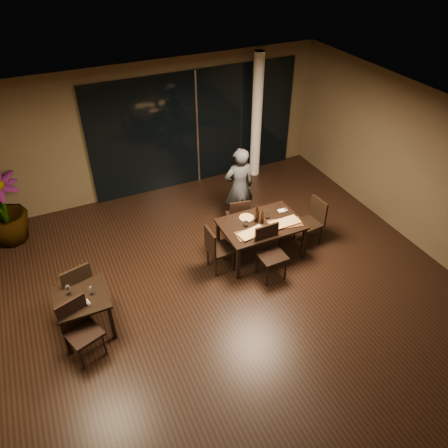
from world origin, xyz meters
The scene contains 31 objects.
ground centered at (0.00, 0.00, 0.00)m, with size 8.00×8.00×0.00m, color black.
wall_back centered at (0.00, 4.05, 1.50)m, with size 8.00×0.10×3.00m, color #4C3F29.
wall_right centered at (4.05, 0.00, 1.50)m, with size 0.10×8.00×3.00m, color #4C3F29.
ceiling centered at (0.00, 0.00, 3.02)m, with size 8.00×8.00×0.04m, color silver.
window_panel centered at (1.00, 3.96, 1.35)m, with size 5.00×0.06×2.70m, color black.
column centered at (2.40, 3.65, 1.50)m, with size 0.24×0.24×3.00m, color white.
main_table centered at (1.00, 0.80, 0.68)m, with size 1.50×1.00×0.75m.
side_table centered at (-2.40, 0.30, 0.62)m, with size 0.80×0.80×0.75m.
chair_main_far centered at (0.88, 1.51, 0.50)m, with size 0.49×0.49×0.90m.
chair_main_near centered at (0.88, 0.26, 0.57)m, with size 0.48×0.48×1.02m.
chair_main_left centered at (0.06, 0.77, 0.52)m, with size 0.44×0.44×0.94m.
chair_main_right centered at (2.15, 0.75, 0.54)m, with size 0.49×0.49×0.96m.
chair_side_far centered at (-2.41, 0.76, 0.58)m, with size 0.58×0.58×1.04m.
chair_side_near centered at (-2.52, -0.09, 0.56)m, with size 0.59×0.59×1.00m.
diner centered at (1.10, 1.94, 0.87)m, with size 0.59×0.39×1.74m, color #2A2C2E.
potted_plant centered at (-3.36, 3.32, 0.77)m, with size 0.84×0.84×1.54m, color #1E511B.
pizza_board_left centered at (0.69, 0.58, 0.76)m, with size 0.60×0.30×0.01m, color #462E16.
pizza_board_right centered at (1.39, 0.61, 0.76)m, with size 0.63×0.31×0.01m, color #452516.
oblong_pizza_left centered at (0.69, 0.58, 0.77)m, with size 0.50×0.23×0.02m, color maroon, non-canonical shape.
oblong_pizza_right centered at (1.39, 0.61, 0.77)m, with size 0.54×0.25×0.02m, color maroon, non-canonical shape.
round_pizza centered at (0.83, 1.06, 0.76)m, with size 0.27×0.27×0.01m, color red.
bottle_a centered at (0.94, 0.88, 0.92)m, with size 0.07×0.07×0.33m, color black, non-canonical shape.
bottle_b centered at (1.02, 0.80, 0.89)m, with size 0.06×0.06×0.28m, color black, non-canonical shape.
bottle_c centered at (0.96, 0.91, 0.92)m, with size 0.08×0.08×0.35m, color black, non-canonical shape.
tumbler_left centered at (0.70, 0.85, 0.80)m, with size 0.08×0.08×0.10m, color white.
tumbler_right centered at (1.19, 0.90, 0.80)m, with size 0.08×0.08×0.09m, color white.
napkin_near centered at (1.55, 0.66, 0.76)m, with size 0.18×0.10×0.01m, color white.
napkin_far centered at (1.57, 0.99, 0.76)m, with size 0.18×0.10×0.01m, color white.
wine_glass_a centered at (-2.54, 0.43, 0.84)m, with size 0.08×0.08×0.18m, color white, non-canonical shape.
wine_glass_b centered at (-2.23, 0.28, 0.83)m, with size 0.07×0.07×0.16m, color white, non-canonical shape.
side_napkin centered at (-2.39, 0.13, 0.76)m, with size 0.18×0.11×0.01m, color white.
Camera 1 is at (-2.38, -4.84, 5.58)m, focal length 35.00 mm.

